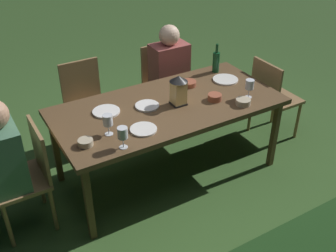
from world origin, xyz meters
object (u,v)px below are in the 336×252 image
Objects in this scene: plate_c at (225,80)px; bowl_bread at (215,97)px; plate_b at (106,111)px; dining_table at (168,109)px; bowl_salad at (189,83)px; chair_head_near at (272,96)px; wine_glass_b at (108,121)px; lantern_centerpiece at (178,89)px; plate_d at (143,129)px; wine_glass_a at (123,134)px; wine_glass_c at (250,85)px; chair_side_left_a at (163,81)px; bowl_dip at (243,102)px; plate_a at (147,106)px; green_bottle_on_table at (216,62)px; person_in_rust at (172,75)px; bowl_olives at (85,142)px; chair_side_left_b at (86,101)px; chair_head_far at (28,173)px.

bowl_bread is (0.32, 0.27, 0.02)m from plate_c.
plate_b is 1.87× the size of bowl_bread.
dining_table is 13.79× the size of bowl_salad.
plate_c is at bearing 167.11° from bowl_salad.
chair_head_near reaches higher than plate_c.
wine_glass_b is 1.38× the size of bowl_bread.
lantern_centerpiece is 1.26× the size of plate_d.
wine_glass_a is at bearing 80.36° from plate_b.
lantern_centerpiece is 0.64m from wine_glass_c.
plate_d is at bearing 53.97° from chair_side_left_a.
lantern_centerpiece reaches higher than chair_side_left_a.
plate_d reaches higher than dining_table.
wine_glass_c reaches higher than bowl_dip.
plate_a is at bearing -18.11° from dining_table.
green_bottle_on_table is (0.49, -0.33, 0.36)m from chair_head_near.
chair_side_left_a is at bearing -60.63° from green_bottle_on_table.
bowl_dip is at bearing 70.83° from plate_c.
wine_glass_a is 1.18× the size of bowl_salad.
person_in_rust reaches higher than lantern_centerpiece.
person_in_rust is 4.76× the size of plate_c.
wine_glass_b reaches higher than plate_b.
bowl_olives is at bearing 13.57° from wine_glass_b.
chair_side_left_b reaches higher than dining_table.
bowl_dip is (-0.11, 1.00, 0.13)m from person_in_rust.
dining_table is at bearing 56.40° from person_in_rust.
bowl_salad is 1.11× the size of bowl_dip.
person_in_rust reaches higher than bowl_bread.
chair_side_left_b and chair_head_near have the same top height.
chair_head_near reaches higher than plate_b.
bowl_salad is (0.36, -0.08, 0.02)m from plate_c.
plate_c is (-0.27, 0.74, 0.26)m from chair_side_left_a.
chair_side_left_b is 1.06m from bowl_salad.
person_in_rust reaches higher than chair_side_left_b.
bowl_salad is (-0.79, 0.65, 0.28)m from chair_side_left_b.
wine_glass_a and wine_glass_b have the same top height.
bowl_bread is at bearing -171.46° from plate_d.
lantern_centerpiece is (0.37, 0.91, 0.40)m from chair_side_left_a.
dining_table is 0.53m from plate_b.
chair_head_far is (2.47, 0.00, 0.00)m from chair_head_near.
plate_d is (1.11, 0.59, -0.10)m from green_bottle_on_table.
plate_c is (-1.22, 0.02, 0.00)m from plate_b.
plate_d is at bearing 93.77° from chair_side_left_b.
lantern_centerpiece is 1.85× the size of bowl_salad.
wine_glass_b is at bearing 164.24° from chair_head_far.
chair_head_near is 5.15× the size of wine_glass_c.
person_in_rust is at bearing -151.18° from plate_b.
wine_glass_c is at bearing 104.27° from person_in_rust.
person_in_rust is 6.80× the size of wine_glass_c.
plate_c is at bearing -167.25° from bowl_olives.
chair_head_far is at bearing 3.69° from plate_c.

